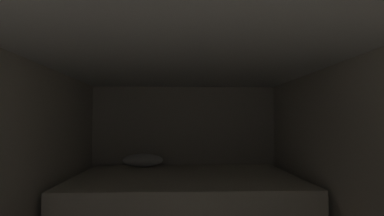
% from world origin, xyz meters
% --- Properties ---
extents(wall_back, '(2.76, 0.05, 1.97)m').
position_xyz_m(wall_back, '(0.00, 4.17, 0.99)').
color(wall_back, beige).
rests_on(wall_back, ground).
extents(wall_right, '(0.05, 4.81, 1.97)m').
position_xyz_m(wall_right, '(1.36, 1.74, 0.99)').
color(wall_right, beige).
rests_on(wall_right, ground).
extents(ceiling_slab, '(2.76, 4.81, 0.05)m').
position_xyz_m(ceiling_slab, '(0.00, 1.74, 2.00)').
color(ceiling_slab, white).
rests_on(ceiling_slab, wall_left).
extents(bed, '(2.54, 1.83, 1.02)m').
position_xyz_m(bed, '(-0.00, 3.18, 0.42)').
color(bed, olive).
rests_on(bed, ground).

